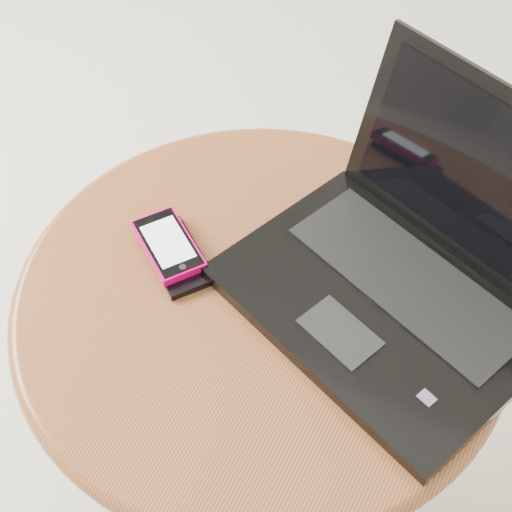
% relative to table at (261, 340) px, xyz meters
% --- Properties ---
extents(table, '(0.63, 0.63, 0.50)m').
position_rel_table_xyz_m(table, '(0.00, 0.00, 0.00)').
color(table, brown).
rests_on(table, ground).
extents(laptop, '(0.46, 0.43, 0.24)m').
position_rel_table_xyz_m(laptop, '(0.16, 0.08, 0.15)').
color(laptop, black).
rests_on(laptop, table).
extents(phone_black, '(0.13, 0.12, 0.01)m').
position_rel_table_xyz_m(phone_black, '(-0.12, -0.00, 0.11)').
color(phone_black, black).
rests_on(phone_black, table).
extents(phone_pink, '(0.13, 0.11, 0.01)m').
position_rel_table_xyz_m(phone_pink, '(-0.14, 0.00, 0.12)').
color(phone_pink, '#D1005B').
rests_on(phone_pink, phone_black).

